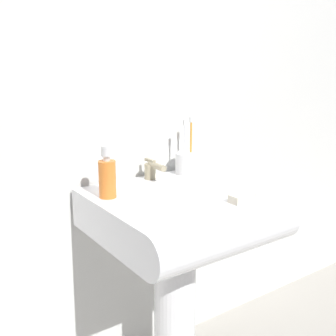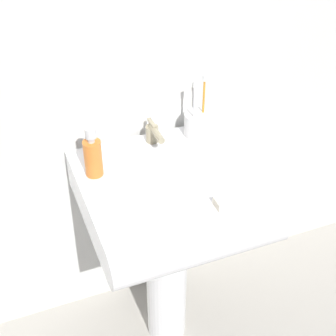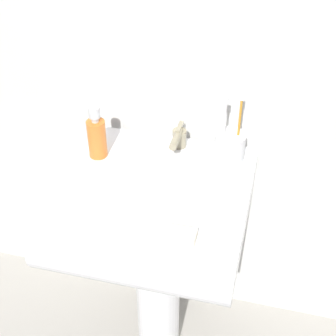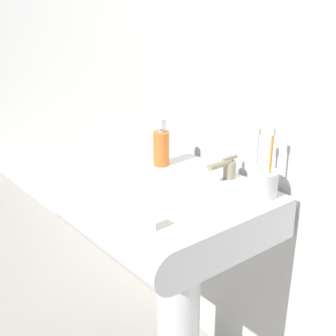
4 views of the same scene
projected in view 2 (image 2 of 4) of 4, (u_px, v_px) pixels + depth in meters
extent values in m
plane|color=#ADA89E|center=(167.00, 327.00, 2.00)|extent=(6.00, 6.00, 0.00)
cylinder|color=white|center=(167.00, 273.00, 1.81)|extent=(0.14, 0.14, 0.62)
cube|color=white|center=(166.00, 191.00, 1.58)|extent=(0.52, 0.46, 0.13)
cylinder|color=white|center=(197.00, 242.00, 1.41)|extent=(0.52, 0.13, 0.13)
cylinder|color=tan|center=(152.00, 134.00, 1.67)|extent=(0.04, 0.04, 0.06)
cylinder|color=tan|center=(157.00, 134.00, 1.62)|extent=(0.02, 0.09, 0.02)
cube|color=tan|center=(152.00, 123.00, 1.65)|extent=(0.01, 0.06, 0.01)
cylinder|color=white|center=(198.00, 124.00, 1.70)|extent=(0.09, 0.09, 0.08)
cylinder|color=white|center=(194.00, 111.00, 1.65)|extent=(0.01, 0.01, 0.17)
cube|color=white|center=(195.00, 84.00, 1.59)|extent=(0.01, 0.01, 0.02)
cylinder|color=orange|center=(203.00, 106.00, 1.67)|extent=(0.01, 0.01, 0.18)
cube|color=white|center=(205.00, 78.00, 1.61)|extent=(0.01, 0.01, 0.02)
cylinder|color=orange|center=(93.00, 158.00, 1.51)|extent=(0.05, 0.05, 0.12)
cylinder|color=silver|center=(91.00, 140.00, 1.47)|extent=(0.02, 0.02, 0.01)
cylinder|color=silver|center=(90.00, 133.00, 1.46)|extent=(0.03, 0.03, 0.03)
cube|color=silver|center=(228.00, 201.00, 1.43)|extent=(0.08, 0.04, 0.02)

